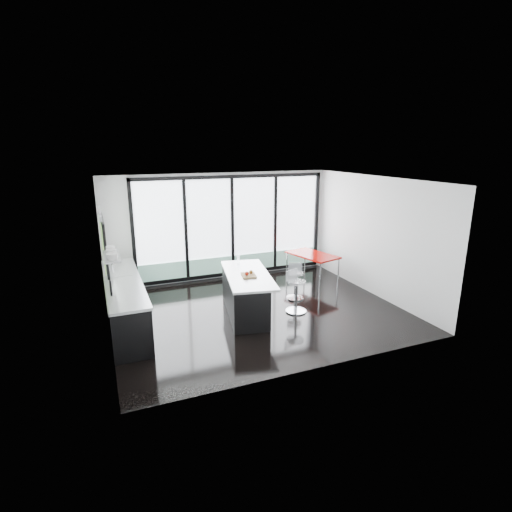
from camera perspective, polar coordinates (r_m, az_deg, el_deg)
name	(u,v)px	position (r m, az deg, el deg)	size (l,w,h in m)	color
floor	(257,311)	(8.73, 0.14, -7.85)	(6.00, 5.00, 0.00)	black
ceiling	(257,180)	(8.05, 0.15, 10.79)	(6.00, 5.00, 0.00)	white
wall_back	(231,231)	(10.65, -3.57, 3.60)	(6.00, 0.09, 2.80)	silver
wall_front	(320,286)	(6.14, 9.10, -4.30)	(6.00, 0.00, 2.80)	silver
wall_left	(103,252)	(7.92, -20.98, 0.57)	(0.26, 5.00, 2.80)	silver
wall_right	(375,236)	(9.79, 16.62, 2.69)	(0.00, 5.00, 2.80)	silver
counter_cabinets	(125,302)	(8.37, -18.22, -6.29)	(0.69, 3.24, 1.36)	black
island	(244,293)	(8.51, -1.66, -5.30)	(1.30, 2.26, 1.13)	black
bar_stool_near	(296,296)	(8.61, 5.78, -5.75)	(0.44, 0.44, 0.71)	silver
bar_stool_far	(295,285)	(9.34, 5.62, -4.21)	(0.41, 0.41, 0.65)	silver
red_table	(312,267)	(10.64, 8.00, -1.60)	(0.77, 1.35, 0.72)	#9D0A05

